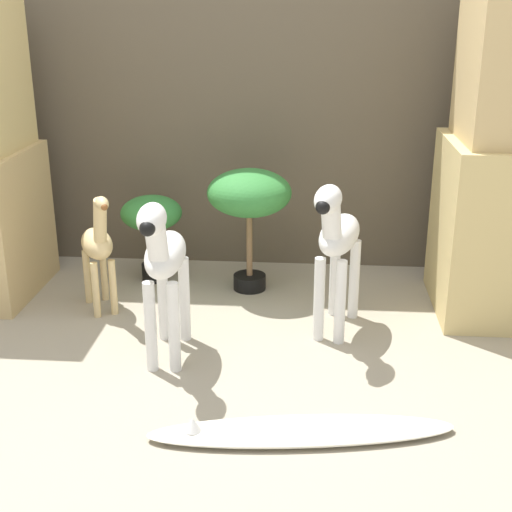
# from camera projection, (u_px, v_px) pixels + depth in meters

# --- Properties ---
(ground_plane) EXTENTS (14.00, 14.00, 0.00)m
(ground_plane) POSITION_uv_depth(u_px,v_px,m) (202.00, 399.00, 2.73)
(ground_plane) COLOR #9E937F
(wall_back) EXTENTS (6.40, 0.08, 2.20)m
(wall_back) POSITION_uv_depth(u_px,v_px,m) (241.00, 66.00, 3.80)
(wall_back) COLOR brown
(wall_back) RESTS_ON ground_plane
(zebra_right) EXTENTS (0.27, 0.56, 0.74)m
(zebra_right) POSITION_uv_depth(u_px,v_px,m) (337.00, 240.00, 3.12)
(zebra_right) COLOR white
(zebra_right) RESTS_ON ground_plane
(zebra_left) EXTENTS (0.17, 0.56, 0.74)m
(zebra_left) POSITION_uv_depth(u_px,v_px,m) (163.00, 261.00, 2.88)
(zebra_left) COLOR white
(zebra_left) RESTS_ON ground_plane
(giraffe_figurine) EXTENTS (0.27, 0.38, 0.62)m
(giraffe_figurine) POSITION_uv_depth(u_px,v_px,m) (98.00, 246.00, 3.39)
(giraffe_figurine) COLOR #E0C184
(giraffe_figurine) RESTS_ON ground_plane
(potted_palm_front) EXTENTS (0.43, 0.43, 0.64)m
(potted_palm_front) POSITION_uv_depth(u_px,v_px,m) (249.00, 198.00, 3.59)
(potted_palm_front) COLOR black
(potted_palm_front) RESTS_ON ground_plane
(potted_palm_back) EXTENTS (0.32, 0.32, 0.47)m
(potted_palm_back) POSITION_uv_depth(u_px,v_px,m) (152.00, 218.00, 3.75)
(potted_palm_back) COLOR black
(potted_palm_back) RESTS_ON ground_plane
(surfboard) EXTENTS (1.10, 0.34, 0.09)m
(surfboard) POSITION_uv_depth(u_px,v_px,m) (300.00, 431.00, 2.49)
(surfboard) COLOR silver
(surfboard) RESTS_ON ground_plane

